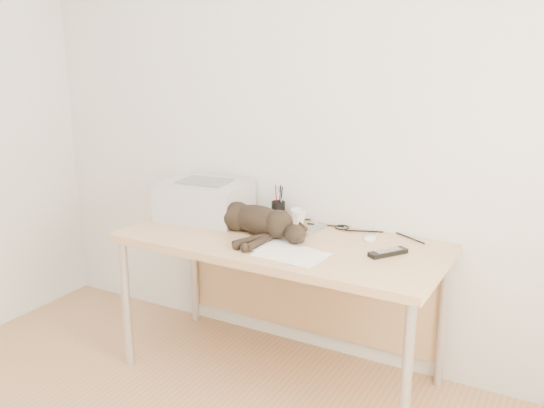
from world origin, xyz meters
The scene contains 11 objects.
wall_back centered at (0.00, 1.75, 1.30)m, with size 3.50×3.50×0.00m, color silver.
desk centered at (0.00, 1.48, 0.61)m, with size 1.60×0.70×0.74m.
printer centered at (-0.53, 1.52, 0.84)m, with size 0.48×0.43×0.21m.
papers centered at (0.13, 1.23, 0.74)m, with size 0.37×0.30×0.01m.
cat centered at (-0.15, 1.40, 0.81)m, with size 0.68×0.38×0.16m.
mug centered at (-0.03, 1.65, 0.78)m, with size 0.09×0.09×0.08m, color white.
pen_cup centered at (-0.17, 1.68, 0.79)m, with size 0.07×0.07×0.19m.
remote_grey centered at (0.09, 1.59, 0.75)m, with size 0.05×0.18×0.02m, color slate.
remote_black centered at (0.53, 1.44, 0.75)m, with size 0.05×0.19×0.02m, color black.
mouse centered at (0.39, 1.60, 0.76)m, with size 0.06×0.10×0.03m, color silver.
cable_tangle centered at (0.00, 1.70, 0.75)m, with size 1.36×0.08×0.01m, color black, non-canonical shape.
Camera 1 is at (1.33, -1.09, 1.70)m, focal length 40.00 mm.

